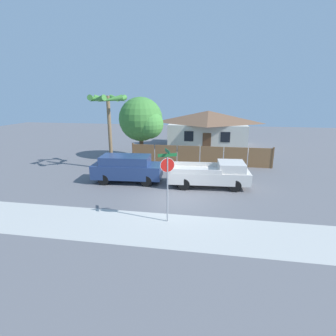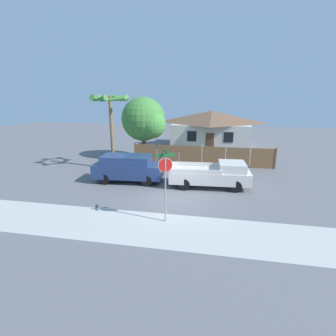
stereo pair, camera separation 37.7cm
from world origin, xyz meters
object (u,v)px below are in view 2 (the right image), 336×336
at_px(house, 211,128).
at_px(palm_tree, 110,106).
at_px(orange_pickup, 213,174).
at_px(stop_sign, 165,174).
at_px(red_suv, 128,168).
at_px(oak_tree, 145,120).

relative_size(house, palm_tree, 1.57).
distance_m(orange_pickup, stop_sign, 6.06).
bearing_deg(palm_tree, red_suv, -51.88).
xyz_separation_m(oak_tree, palm_tree, (-1.61, -4.08, 1.47)).
bearing_deg(house, orange_pickup, -87.37).
bearing_deg(red_suv, stop_sign, -59.07).
relative_size(house, stop_sign, 2.65).
height_order(house, oak_tree, oak_tree).
distance_m(house, red_suv, 15.59).
height_order(house, stop_sign, house).
xyz_separation_m(orange_pickup, stop_sign, (-2.06, -5.48, 1.54)).
height_order(oak_tree, stop_sign, oak_tree).
bearing_deg(house, oak_tree, -127.69).
bearing_deg(house, palm_tree, -122.66).
xyz_separation_m(oak_tree, orange_pickup, (6.56, -7.02, -2.80)).
bearing_deg(stop_sign, palm_tree, 101.46).
relative_size(house, orange_pickup, 1.76).
bearing_deg(stop_sign, oak_tree, 85.29).
bearing_deg(oak_tree, orange_pickup, -46.92).
height_order(orange_pickup, stop_sign, stop_sign).
xyz_separation_m(palm_tree, stop_sign, (6.11, -8.42, -2.73)).
bearing_deg(palm_tree, orange_pickup, -19.77).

